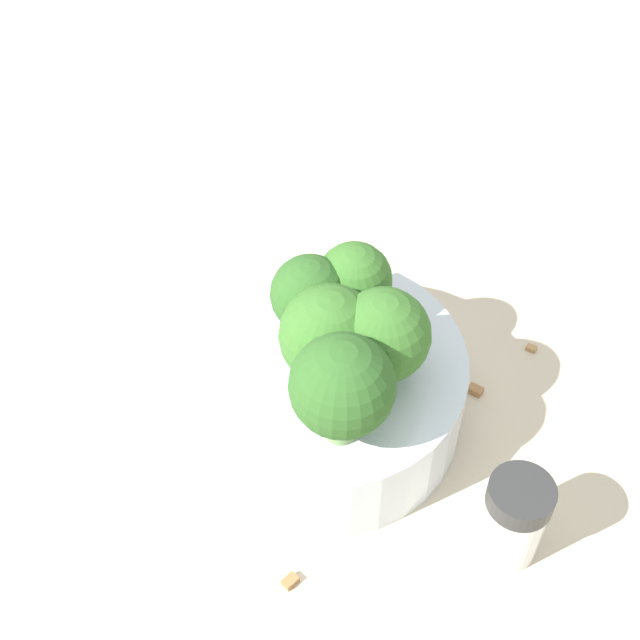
{
  "coord_description": "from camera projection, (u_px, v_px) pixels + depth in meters",
  "views": [
    {
      "loc": [
        -0.18,
        -0.27,
        0.46
      ],
      "look_at": [
        0.0,
        0.0,
        0.09
      ],
      "focal_mm": 50.0,
      "sensor_mm": 36.0,
      "label": 1
    }
  ],
  "objects": [
    {
      "name": "broccoli_floret_4",
      "position": [
        310.0,
        295.0,
        0.51
      ],
      "size": [
        0.05,
        0.05,
        0.06
      ],
      "color": "#84AD66",
      "rests_on": "bowl"
    },
    {
      "name": "pepper_shaker",
      "position": [
        514.0,
        518.0,
        0.48
      ],
      "size": [
        0.04,
        0.04,
        0.06
      ],
      "color": "silver",
      "rests_on": "ground_plane"
    },
    {
      "name": "broccoli_floret_3",
      "position": [
        342.0,
        387.0,
        0.45
      ],
      "size": [
        0.06,
        0.06,
        0.07
      ],
      "color": "#7A9E5B",
      "rests_on": "bowl"
    },
    {
      "name": "almond_crumb_1",
      "position": [
        532.0,
        347.0,
        0.59
      ],
      "size": [
        0.01,
        0.01,
        0.01
      ],
      "primitive_type": "cube",
      "rotation": [
        0.0,
        0.0,
        2.03
      ],
      "color": "#AD7F4C",
      "rests_on": "ground_plane"
    },
    {
      "name": "broccoli_floret_2",
      "position": [
        354.0,
        281.0,
        0.52
      ],
      "size": [
        0.04,
        0.04,
        0.06
      ],
      "color": "#84AD66",
      "rests_on": "bowl"
    },
    {
      "name": "bowl",
      "position": [
        320.0,
        388.0,
        0.54
      ],
      "size": [
        0.17,
        0.17,
        0.05
      ],
      "primitive_type": "cylinder",
      "color": "silver",
      "rests_on": "ground_plane"
    },
    {
      "name": "broccoli_floret_1",
      "position": [
        383.0,
        336.0,
        0.49
      ],
      "size": [
        0.05,
        0.05,
        0.06
      ],
      "color": "#84AD66",
      "rests_on": "bowl"
    },
    {
      "name": "almond_crumb_0",
      "position": [
        476.0,
        388.0,
        0.57
      ],
      "size": [
        0.01,
        0.01,
        0.01
      ],
      "primitive_type": "cube",
      "rotation": [
        0.0,
        0.0,
        1.98
      ],
      "color": "olive",
      "rests_on": "ground_plane"
    },
    {
      "name": "ground_plane",
      "position": [
        320.0,
        414.0,
        0.56
      ],
      "size": [
        3.0,
        3.0,
        0.0
      ],
      "primitive_type": "plane",
      "color": "beige"
    },
    {
      "name": "almond_crumb_2",
      "position": [
        290.0,
        579.0,
        0.48
      ],
      "size": [
        0.01,
        0.01,
        0.01
      ],
      "primitive_type": "cube",
      "rotation": [
        0.0,
        0.0,
        3.34
      ],
      "color": "olive",
      "rests_on": "ground_plane"
    },
    {
      "name": "broccoli_floret_0",
      "position": [
        323.0,
        339.0,
        0.49
      ],
      "size": [
        0.06,
        0.06,
        0.06
      ],
      "color": "#8EB770",
      "rests_on": "bowl"
    }
  ]
}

